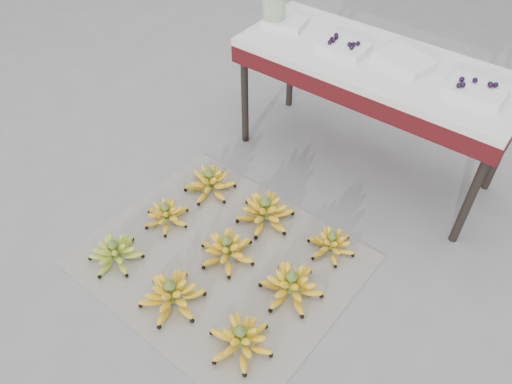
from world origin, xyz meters
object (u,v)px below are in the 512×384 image
Objects in this scene: bunch_back_right at (331,244)px; tray_far_left at (285,22)px; vendor_table at (376,72)px; bunch_front_right at (241,339)px; glass_jar at (274,10)px; bunch_front_center at (172,295)px; tray_left at (343,47)px; bunch_mid_center at (227,250)px; bunch_mid_right at (291,285)px; bunch_mid_left at (166,215)px; tray_far_right at (476,91)px; bunch_back_center at (265,212)px; tray_right at (405,60)px; bunch_back_left at (210,183)px; bunch_front_left at (115,253)px; newspaper_mat at (220,259)px.

bunch_back_right is 1.23m from tray_far_left.
vendor_table is 0.58m from tray_far_left.
glass_jar is at bearing 110.96° from bunch_front_right.
bunch_front_center is 1.48m from tray_left.
bunch_mid_center is 0.99× the size of bunch_mid_right.
bunch_mid_left is 1.60m from tray_far_right.
tray_right is at bearing 90.71° from bunch_back_center.
bunch_back_right is (0.78, 0.35, -0.00)m from bunch_mid_left.
bunch_mid_center is 0.51m from bunch_back_right.
bunch_back_left is 1.40m from tray_far_right.
bunch_back_right is at bearing -113.48° from tray_far_right.
tray_far_right is (0.66, 0.68, 0.64)m from bunch_back_center.
bunch_mid_right reaches higher than bunch_back_left.
bunch_back_left is (-0.74, 0.29, -0.00)m from bunch_mid_right.
bunch_mid_center is at bearing -68.66° from tray_far_left.
bunch_mid_center is 2.03× the size of glass_jar.
bunch_front_left is 0.21× the size of vendor_table.
bunch_back_center is 0.27× the size of vendor_table.
bunch_mid_left is (-0.75, 0.33, -0.01)m from bunch_front_right.
bunch_back_left is 1.52× the size of bunch_back_right.
tray_left is at bearing -168.15° from tray_right.
bunch_back_right is at bearing -83.03° from tray_right.
bunch_back_center is at bearing -111.68° from tray_right.
bunch_mid_left is at bearing -86.73° from glass_jar.
bunch_front_right is at bearing -92.61° from bunch_back_right.
bunch_front_left is 1.16× the size of bunch_mid_left.
tray_far_right is (0.69, 1.02, 0.71)m from newspaper_mat.
vendor_table reaches higher than bunch_mid_center.
bunch_mid_left is at bearing -123.64° from tray_right.
tray_left is (-0.18, -0.04, 0.10)m from vendor_table.
bunch_front_right is 0.35m from bunch_mid_right.
bunch_mid_right reaches higher than bunch_front_right.
bunch_front_left is 0.33m from bunch_mid_left.
bunch_front_right is 0.96m from bunch_back_left.
bunch_front_right is 1.23× the size of bunch_mid_left.
tray_far_right is (0.32, 1.33, 0.65)m from bunch_front_right.
bunch_back_left is 1.19m from tray_right.
tray_right is 1.15× the size of tray_far_right.
bunch_back_right is 0.99m from tray_left.
glass_jar is at bearing 176.57° from tray_left.
bunch_back_center is at bearing 107.97° from bunch_front_right.
bunch_mid_left is (-0.38, 0.03, 0.05)m from newspaper_mat.
bunch_back_center is 1.30× the size of tray_right.
tray_far_left is (-0.40, 1.03, 0.64)m from bunch_mid_center.
bunch_back_center reaches higher than newspaper_mat.
tray_far_left is (0.00, 1.03, 0.65)m from bunch_mid_left.
bunch_front_center reaches higher than bunch_front_right.
bunch_mid_center is at bearing 56.08° from newspaper_mat.
tray_far_left reaches higher than vendor_table.
bunch_back_left is (0.05, 0.64, 0.00)m from bunch_front_left.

